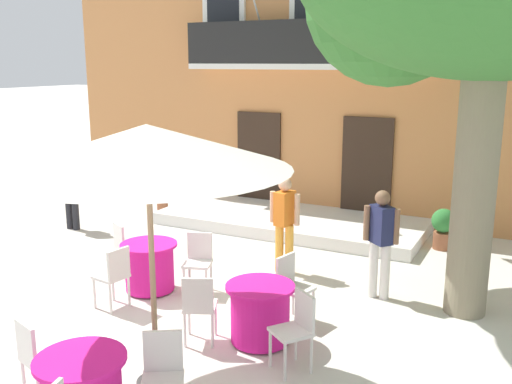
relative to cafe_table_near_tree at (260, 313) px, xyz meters
name	(u,v)px	position (x,y,z in m)	size (l,w,h in m)	color
ground_plane	(192,290)	(-1.69, 1.02, -0.39)	(120.00, 120.00, 0.00)	beige
building_facade	(343,49)	(-1.71, 8.01, 3.36)	(13.00, 5.09, 7.50)	#CC844C
entrance_step_platform	(290,221)	(-1.72, 4.89, -0.27)	(5.56, 2.27, 0.25)	silver
cafe_table_near_tree	(260,313)	(0.00, 0.00, 0.00)	(0.86, 0.86, 0.76)	#DB1984
cafe_chair_near_tree_0	(199,304)	(-0.65, -0.38, 0.14)	(0.53, 0.53, 0.91)	silver
cafe_chair_near_tree_1	(297,326)	(0.65, -0.38, 0.14)	(0.56, 0.56, 0.91)	silver
cafe_chair_near_tree_2	(291,284)	(0.10, 0.75, 0.14)	(0.48, 0.48, 0.91)	silver
cafe_chair_middle_0	(37,355)	(-1.44, -2.19, 0.14)	(0.50, 0.50, 0.91)	silver
cafe_chair_middle_2	(163,372)	(-0.11, -1.88, 0.14)	(0.55, 0.55, 0.91)	silver
cafe_table_front	(150,266)	(-2.25, 0.72, 0.00)	(0.86, 0.86, 0.76)	#DB1984
cafe_chair_front_0	(114,273)	(-2.28, -0.03, 0.14)	(0.46, 0.46, 0.91)	silver
cafe_chair_front_1	(199,258)	(-1.56, 1.04, 0.14)	(0.51, 0.51, 0.91)	silver
cafe_chair_front_2	(126,246)	(-2.94, 1.01, 0.14)	(0.54, 0.54, 0.91)	silver
cafe_umbrella	(147,148)	(-0.54, -1.42, 2.22)	(2.90, 2.90, 2.85)	#997A56
ground_planter_left	(162,199)	(-4.85, 4.63, -0.06)	(0.33, 0.33, 0.59)	#995638
ground_planter_right	(443,227)	(1.42, 4.84, 0.04)	(0.44, 0.44, 0.78)	#995638
pedestrian_near_entrance	(381,238)	(0.95, 2.05, 0.53)	(0.53, 0.39, 1.64)	silver
pedestrian_mid_plaza	(70,186)	(-5.74, 2.69, 0.53)	(0.53, 0.40, 1.63)	#232328
pedestrian_by_tree	(285,220)	(-0.74, 2.39, 0.52)	(0.53, 0.37, 1.61)	gold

